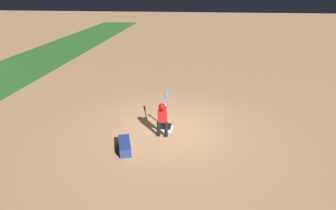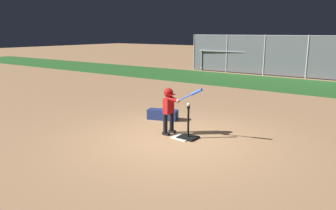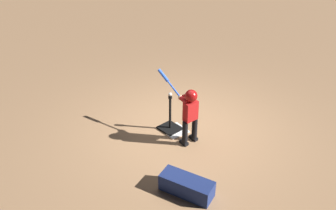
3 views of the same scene
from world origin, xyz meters
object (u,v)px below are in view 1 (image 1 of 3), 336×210
object	(u,v)px
batter_child	(162,115)
equipment_bag	(125,146)
baseball	(165,105)
batting_tee	(165,124)

from	to	relation	value
batter_child	equipment_bag	xyz separation A→B (m)	(-0.94, 0.98, -0.58)
batter_child	baseball	bearing A→B (deg)	-2.51
batting_tee	equipment_bag	xyz separation A→B (m)	(-1.48, 1.01, 0.03)
batting_tee	equipment_bag	bearing A→B (deg)	145.68
batter_child	baseball	world-z (taller)	batter_child
batter_child	equipment_bag	size ratio (longest dim) A/B	1.45
baseball	batter_child	bearing A→B (deg)	177.49
equipment_bag	baseball	bearing A→B (deg)	-52.57
batting_tee	equipment_bag	distance (m)	1.79
batting_tee	equipment_bag	size ratio (longest dim) A/B	0.91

